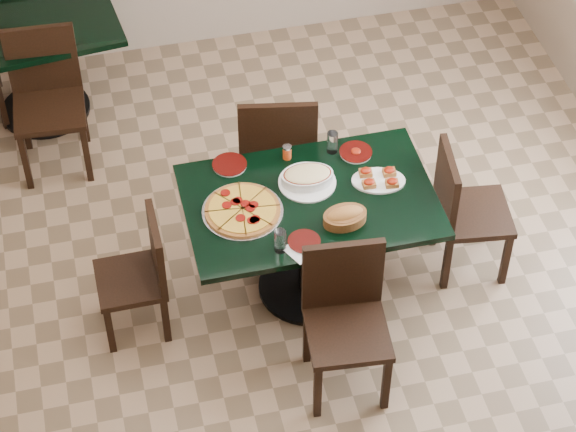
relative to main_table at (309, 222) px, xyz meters
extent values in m
plane|color=#8A6C50|center=(-0.23, -0.21, -0.57)|extent=(5.50, 5.50, 0.00)
cube|color=black|center=(0.00, 0.00, 0.16)|extent=(1.38, 0.89, 0.04)
cylinder|color=black|center=(0.00, 0.00, -0.21)|extent=(0.12, 0.12, 0.71)
cylinder|color=black|center=(0.00, 0.00, -0.55)|extent=(0.59, 0.59, 0.03)
cube|color=black|center=(-1.39, 2.00, 0.16)|extent=(1.21, 0.94, 0.04)
cylinder|color=black|center=(-1.39, 2.00, -0.21)|extent=(0.12, 0.12, 0.71)
cylinder|color=black|center=(-1.39, 2.00, -0.55)|extent=(0.62, 0.62, 0.03)
cube|color=black|center=(-0.02, 0.75, -0.09)|extent=(0.54, 0.54, 0.04)
cube|color=black|center=(-0.06, 0.54, 0.17)|extent=(0.46, 0.12, 0.49)
cube|color=black|center=(0.22, 0.91, -0.34)|extent=(0.05, 0.05, 0.45)
cube|color=black|center=(0.14, 0.52, -0.34)|extent=(0.05, 0.05, 0.45)
cube|color=black|center=(-0.18, 0.98, -0.34)|extent=(0.05, 0.05, 0.45)
cube|color=black|center=(-0.25, 0.59, -0.34)|extent=(0.05, 0.05, 0.45)
cube|color=black|center=(0.03, -0.72, -0.13)|extent=(0.47, 0.47, 0.04)
cube|color=black|center=(0.05, -0.52, 0.12)|extent=(0.43, 0.08, 0.46)
cube|color=black|center=(-0.17, -0.88, -0.36)|extent=(0.04, 0.04, 0.42)
cube|color=black|center=(-0.14, -0.51, -0.36)|extent=(0.04, 0.04, 0.42)
cube|color=black|center=(0.20, -0.92, -0.36)|extent=(0.04, 0.04, 0.42)
cube|color=black|center=(0.23, -0.55, -0.36)|extent=(0.04, 0.04, 0.42)
cube|color=black|center=(0.99, -0.03, -0.14)|extent=(0.46, 0.46, 0.04)
cube|color=black|center=(0.80, 0.00, 0.10)|extent=(0.09, 0.42, 0.44)
cube|color=black|center=(1.14, -0.22, -0.37)|extent=(0.04, 0.04, 0.40)
cube|color=black|center=(0.79, -0.18, -0.37)|extent=(0.04, 0.04, 0.40)
cube|color=black|center=(1.19, 0.13, -0.37)|extent=(0.04, 0.04, 0.40)
cube|color=black|center=(0.84, 0.17, -0.37)|extent=(0.04, 0.04, 0.40)
cube|color=black|center=(-1.04, -0.04, -0.19)|extent=(0.38, 0.38, 0.04)
cube|color=black|center=(-0.87, -0.03, 0.04)|extent=(0.04, 0.38, 0.40)
cube|color=black|center=(-1.20, 0.12, -0.39)|extent=(0.04, 0.04, 0.36)
cube|color=black|center=(-0.88, 0.12, -0.39)|extent=(0.04, 0.04, 0.36)
cube|color=black|center=(-1.19, -0.19, -0.39)|extent=(0.04, 0.04, 0.36)
cube|color=black|center=(-0.88, -0.19, -0.39)|extent=(0.04, 0.04, 0.36)
cube|color=black|center=(-1.35, 1.44, -0.11)|extent=(0.47, 0.47, 0.04)
cube|color=black|center=(-1.33, 1.64, 0.15)|extent=(0.45, 0.06, 0.48)
cube|color=black|center=(-1.55, 1.25, -0.35)|extent=(0.04, 0.04, 0.44)
cube|color=black|center=(-1.53, 1.64, -0.35)|extent=(0.04, 0.04, 0.44)
cube|color=black|center=(-1.16, 1.23, -0.35)|extent=(0.04, 0.04, 0.44)
cube|color=black|center=(-1.14, 1.62, -0.35)|extent=(0.04, 0.04, 0.44)
cube|color=black|center=(-1.67, 1.89, -0.39)|extent=(0.05, 0.05, 0.37)
cylinder|color=#BCBBC3|center=(-0.38, -0.01, 0.19)|extent=(0.45, 0.45, 0.01)
cylinder|color=#985621|center=(-0.38, -0.01, 0.20)|extent=(0.41, 0.41, 0.02)
cylinder|color=gold|center=(-0.38, -0.01, 0.21)|extent=(0.37, 0.37, 0.01)
cylinder|color=silver|center=(0.02, 0.13, 0.19)|extent=(0.32, 0.32, 0.01)
ellipsoid|color=beige|center=(0.02, 0.13, 0.25)|extent=(0.27, 0.18, 0.04)
ellipsoid|color=#A7662E|center=(0.14, -0.21, 0.24)|extent=(0.22, 0.12, 0.09)
cylinder|color=silver|center=(-0.11, -0.31, 0.19)|extent=(0.17, 0.17, 0.01)
cylinder|color=#320503|center=(-0.11, -0.31, 0.19)|extent=(0.18, 0.18, 0.00)
cylinder|color=silver|center=(0.35, 0.30, 0.19)|extent=(0.18, 0.18, 0.01)
cylinder|color=#320503|center=(0.35, 0.30, 0.19)|extent=(0.19, 0.19, 0.00)
ellipsoid|color=maroon|center=(0.35, 0.30, 0.20)|extent=(0.06, 0.06, 0.03)
cylinder|color=silver|center=(-0.38, 0.36, 0.19)|extent=(0.19, 0.19, 0.01)
cylinder|color=#320503|center=(-0.38, 0.36, 0.19)|extent=(0.20, 0.20, 0.00)
cube|color=silver|center=(-0.13, -0.36, 0.18)|extent=(0.20, 0.20, 0.00)
cube|color=#BCBBC3|center=(-0.11, -0.36, 0.19)|extent=(0.08, 0.13, 0.00)
cylinder|color=white|center=(0.22, 0.35, 0.25)|extent=(0.06, 0.06, 0.14)
cylinder|color=white|center=(-0.24, -0.33, 0.25)|extent=(0.06, 0.06, 0.14)
cylinder|color=#C94515|center=(-0.05, 0.35, 0.22)|extent=(0.05, 0.05, 0.08)
cylinder|color=#BCBBC3|center=(-0.05, 0.35, 0.26)|extent=(0.05, 0.05, 0.01)
camera|label=1|loc=(-1.12, -4.21, 4.56)|focal=70.00mm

